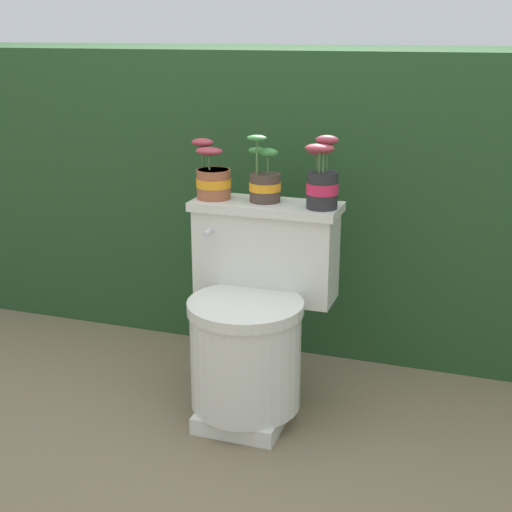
{
  "coord_description": "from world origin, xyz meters",
  "views": [
    {
      "loc": [
        0.79,
        -1.98,
        1.26
      ],
      "look_at": [
        0.07,
        0.13,
        0.54
      ],
      "focal_mm": 50.0,
      "sensor_mm": 36.0,
      "label": 1
    }
  ],
  "objects_px": {
    "toilet": "(253,320)",
    "potted_plant_midleft": "(265,181)",
    "potted_plant_left": "(213,178)",
    "potted_plant_middle": "(322,181)"
  },
  "relations": [
    {
      "from": "toilet",
      "to": "potted_plant_left",
      "type": "relative_size",
      "value": 3.5
    },
    {
      "from": "potted_plant_left",
      "to": "potted_plant_middle",
      "type": "relative_size",
      "value": 0.85
    },
    {
      "from": "toilet",
      "to": "potted_plant_midleft",
      "type": "height_order",
      "value": "potted_plant_midleft"
    },
    {
      "from": "potted_plant_midleft",
      "to": "potted_plant_middle",
      "type": "xyz_separation_m",
      "value": [
        0.21,
        -0.03,
        0.02
      ]
    },
    {
      "from": "potted_plant_midleft",
      "to": "potted_plant_left",
      "type": "bearing_deg",
      "value": -175.58
    },
    {
      "from": "potted_plant_middle",
      "to": "potted_plant_left",
      "type": "bearing_deg",
      "value": 177.0
    },
    {
      "from": "potted_plant_left",
      "to": "potted_plant_midleft",
      "type": "height_order",
      "value": "potted_plant_midleft"
    },
    {
      "from": "potted_plant_left",
      "to": "potted_plant_middle",
      "type": "bearing_deg",
      "value": -3.0
    },
    {
      "from": "toilet",
      "to": "potted_plant_midleft",
      "type": "bearing_deg",
      "value": 93.61
    },
    {
      "from": "potted_plant_midleft",
      "to": "toilet",
      "type": "bearing_deg",
      "value": -86.39
    }
  ]
}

